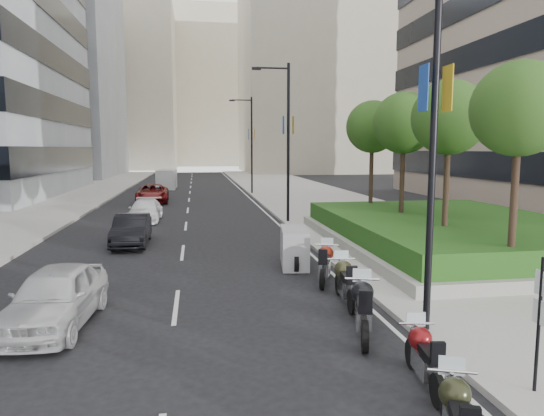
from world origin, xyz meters
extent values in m
plane|color=black|center=(0.00, 0.00, 0.00)|extent=(160.00, 160.00, 0.00)
cube|color=#9E9B93|center=(9.00, 30.00, 0.07)|extent=(10.00, 100.00, 0.15)
cube|color=#9E9B93|center=(-12.00, 30.00, 0.07)|extent=(8.00, 100.00, 0.15)
cube|color=silver|center=(3.70, 30.00, 0.01)|extent=(0.12, 100.00, 0.01)
cube|color=silver|center=(-1.50, 30.00, 0.01)|extent=(0.12, 100.00, 0.01)
cube|color=gray|center=(-24.00, 70.00, 15.00)|extent=(22.00, 26.00, 30.00)
cube|color=#B7AD93|center=(22.00, 80.00, 18.00)|extent=(28.00, 24.00, 36.00)
cube|color=#B7AD93|center=(-18.00, 100.00, 17.00)|extent=(26.00, 24.00, 34.00)
cube|color=#B7AD93|center=(2.00, 120.00, 19.00)|extent=(30.00, 24.00, 38.00)
cube|color=gray|center=(10.00, 10.00, 0.35)|extent=(10.00, 14.00, 0.40)
cube|color=#184E16|center=(10.00, 10.00, 0.95)|extent=(9.40, 13.40, 0.80)
cylinder|color=#332319|center=(8.50, 4.00, 2.55)|extent=(0.22, 0.22, 4.00)
sphere|color=#244916|center=(8.50, 4.00, 5.45)|extent=(2.80, 2.80, 2.80)
cylinder|color=#332319|center=(8.50, 8.00, 2.55)|extent=(0.22, 0.22, 4.00)
sphere|color=#244916|center=(8.50, 8.00, 5.45)|extent=(2.80, 2.80, 2.80)
cylinder|color=#332319|center=(8.50, 12.00, 2.55)|extent=(0.22, 0.22, 4.00)
sphere|color=#244916|center=(8.50, 12.00, 5.45)|extent=(2.80, 2.80, 2.80)
cylinder|color=#332319|center=(8.50, 16.00, 2.55)|extent=(0.22, 0.22, 4.00)
sphere|color=#244916|center=(8.50, 16.00, 5.45)|extent=(2.80, 2.80, 2.80)
cylinder|color=black|center=(4.30, 1.00, 4.50)|extent=(0.16, 0.16, 9.00)
cube|color=gold|center=(4.58, 1.00, 5.60)|extent=(0.02, 0.45, 1.00)
cube|color=#1C429A|center=(4.02, 1.00, 5.60)|extent=(0.02, 0.45, 1.00)
cylinder|color=black|center=(4.30, 18.00, 4.50)|extent=(0.16, 0.16, 9.00)
cylinder|color=black|center=(3.40, 18.00, 8.70)|extent=(1.80, 0.10, 0.10)
cube|color=black|center=(2.50, 18.00, 8.65)|extent=(0.50, 0.22, 0.14)
cube|color=gold|center=(4.58, 18.00, 5.60)|extent=(0.02, 0.45, 1.00)
cube|color=#1C429A|center=(4.02, 18.00, 5.60)|extent=(0.02, 0.45, 1.00)
cylinder|color=black|center=(4.30, 36.00, 4.50)|extent=(0.16, 0.16, 9.00)
cylinder|color=black|center=(3.40, 36.00, 8.70)|extent=(1.80, 0.10, 0.10)
cube|color=black|center=(2.50, 36.00, 8.65)|extent=(0.50, 0.22, 0.14)
cube|color=gold|center=(4.58, 36.00, 5.60)|extent=(0.02, 0.45, 1.00)
cube|color=#1C429A|center=(4.02, 36.00, 5.60)|extent=(0.02, 0.45, 1.00)
cylinder|color=black|center=(4.80, -2.00, 1.25)|extent=(0.06, 0.06, 2.50)
cube|color=silver|center=(4.80, -2.00, 2.05)|extent=(0.02, 0.32, 0.42)
cube|color=silver|center=(4.80, -2.00, 1.55)|extent=(0.02, 0.32, 0.42)
cylinder|color=black|center=(2.87, -2.57, 0.29)|extent=(0.30, 0.59, 0.59)
sphere|color=black|center=(2.70, -3.04, 0.82)|extent=(0.46, 0.46, 0.46)
cylinder|color=silver|center=(2.79, -2.80, 1.03)|extent=(0.68, 0.28, 0.05)
cylinder|color=black|center=(3.02, -1.98, 0.28)|extent=(0.19, 0.58, 0.57)
cylinder|color=black|center=(3.23, -0.53, 0.28)|extent=(0.19, 0.58, 0.57)
cube|color=silver|center=(3.12, -1.30, 0.44)|extent=(0.38, 0.81, 0.39)
sphere|color=#610D0F|center=(3.17, -1.00, 0.79)|extent=(0.44, 0.44, 0.44)
cube|color=black|center=(3.08, -1.58, 0.73)|extent=(0.35, 0.72, 0.15)
cylinder|color=silver|center=(3.20, -0.76, 0.99)|extent=(0.68, 0.14, 0.05)
cylinder|color=black|center=(2.58, 0.31, 0.34)|extent=(0.32, 0.69, 0.68)
cylinder|color=black|center=(3.07, 2.00, 0.34)|extent=(0.32, 0.69, 0.68)
cube|color=silver|center=(2.81, 1.10, 0.53)|extent=(0.58, 0.99, 0.46)
sphere|color=black|center=(2.91, 1.45, 0.95)|extent=(0.53, 0.53, 0.53)
cube|color=black|center=(2.72, 0.79, 0.88)|extent=(0.53, 0.88, 0.18)
cylinder|color=silver|center=(3.00, 1.74, 1.19)|extent=(0.80, 0.28, 0.06)
cylinder|color=black|center=(3.05, 2.61, 0.33)|extent=(0.19, 0.67, 0.66)
cylinder|color=black|center=(3.21, 4.30, 0.33)|extent=(0.19, 0.67, 0.66)
cube|color=silver|center=(3.13, 3.40, 0.51)|extent=(0.40, 0.93, 0.45)
sphere|color=#2F301A|center=(3.16, 3.75, 0.91)|extent=(0.51, 0.51, 0.51)
cube|color=black|center=(3.10, 3.08, 0.85)|extent=(0.37, 0.82, 0.17)
cylinder|color=silver|center=(3.19, 4.03, 1.15)|extent=(0.79, 0.13, 0.05)
cylinder|color=black|center=(2.87, 4.91, 0.32)|extent=(0.34, 0.65, 0.64)
cylinder|color=black|center=(3.45, 6.47, 0.32)|extent=(0.34, 0.65, 0.64)
cube|color=silver|center=(3.14, 5.64, 0.50)|extent=(0.60, 0.93, 0.43)
sphere|color=maroon|center=(3.26, 5.96, 0.89)|extent=(0.50, 0.50, 0.50)
cube|color=black|center=(3.03, 5.35, 0.83)|extent=(0.54, 0.83, 0.17)
cylinder|color=silver|center=(3.36, 6.22, 1.12)|extent=(0.74, 0.32, 0.05)
cylinder|color=black|center=(2.50, 7.09, 0.34)|extent=(0.22, 0.69, 0.68)
cylinder|color=black|center=(2.73, 8.83, 0.34)|extent=(0.22, 0.69, 0.68)
cube|color=gray|center=(2.62, 7.96, 0.71)|extent=(1.23, 2.40, 1.37)
cylinder|color=black|center=(3.04, 9.39, 0.28)|extent=(0.20, 0.56, 0.55)
cylinder|color=black|center=(3.29, 10.79, 0.28)|extent=(0.20, 0.56, 0.55)
cube|color=silver|center=(3.16, 10.05, 0.43)|extent=(0.39, 0.79, 0.37)
sphere|color=black|center=(3.21, 10.34, 0.76)|extent=(0.43, 0.43, 0.43)
cube|color=black|center=(3.11, 9.79, 0.71)|extent=(0.36, 0.70, 0.14)
cylinder|color=silver|center=(3.25, 10.57, 0.96)|extent=(0.66, 0.16, 0.04)
imported|color=silver|center=(-4.31, 2.95, 0.73)|extent=(2.04, 4.41, 1.46)
imported|color=black|center=(-3.78, 12.98, 0.68)|extent=(1.48, 4.15, 1.36)
imported|color=silver|center=(-3.90, 20.26, 0.64)|extent=(1.88, 4.45, 1.28)
imported|color=maroon|center=(-4.34, 30.35, 0.73)|extent=(2.58, 5.32, 1.46)
cube|color=silver|center=(-3.98, 44.02, 1.02)|extent=(2.02, 4.93, 2.04)
cube|color=silver|center=(-3.98, 42.17, 0.54)|extent=(1.89, 1.23, 1.07)
cylinder|color=black|center=(-4.76, 42.27, 0.34)|extent=(0.24, 0.68, 0.68)
cylinder|color=black|center=(-3.20, 42.27, 0.34)|extent=(0.24, 0.68, 0.68)
cylinder|color=black|center=(-4.76, 45.58, 0.34)|extent=(0.24, 0.68, 0.68)
cylinder|color=black|center=(-3.20, 45.58, 0.34)|extent=(0.24, 0.68, 0.68)
camera|label=1|loc=(-0.90, -9.10, 4.30)|focal=32.00mm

